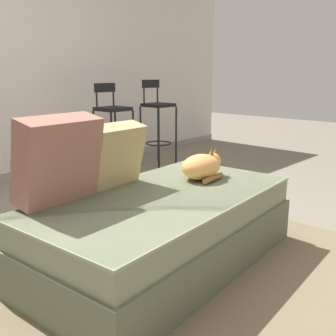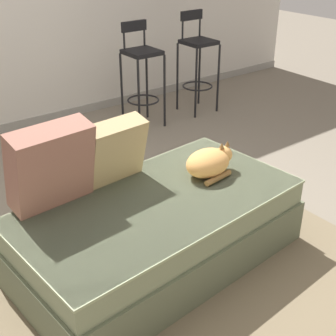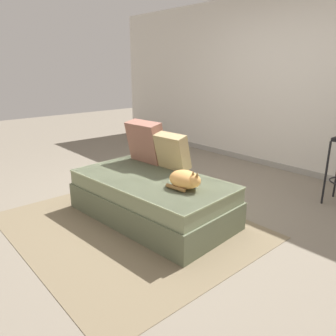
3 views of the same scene
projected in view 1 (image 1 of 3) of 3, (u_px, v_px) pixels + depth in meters
name	position (u px, v px, depth m)	size (l,w,h in m)	color
ground_plane	(122.00, 244.00, 2.74)	(16.00, 16.00, 0.00)	slate
area_rug	(201.00, 278.00, 2.27)	(2.43, 2.02, 0.01)	#75664C
couch	(163.00, 228.00, 2.42)	(1.80, 1.06, 0.45)	#636B50
throw_pillow_corner	(58.00, 160.00, 2.16)	(0.49, 0.29, 0.49)	#936051
throw_pillow_middle	(115.00, 155.00, 2.50)	(0.40, 0.26, 0.41)	tan
cat	(202.00, 166.00, 2.70)	(0.37, 0.28, 0.20)	tan
bar_stool_near_window	(112.00, 123.00, 4.44)	(0.34, 0.34, 1.05)	black
bar_stool_by_doorway	(157.00, 118.00, 4.96)	(0.34, 0.34, 1.08)	black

